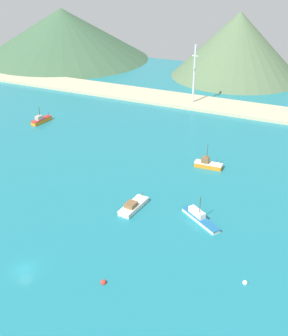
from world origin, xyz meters
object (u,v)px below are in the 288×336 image
object	(u,v)px
fishing_boat_2	(199,217)
fishing_boat_8	(41,120)
fishing_boat_9	(208,164)
buoy_1	(103,282)
fishing_boat_4	(133,206)
radio_tower	(194,75)
buoy_2	(245,283)

from	to	relation	value
fishing_boat_2	fishing_boat_8	bearing A→B (deg)	153.94
fishing_boat_9	buoy_1	bearing A→B (deg)	-93.29
fishing_boat_4	buoy_1	world-z (taller)	fishing_boat_4
fishing_boat_2	radio_tower	world-z (taller)	radio_tower
buoy_1	buoy_2	world-z (taller)	buoy_1
fishing_boat_8	fishing_boat_9	size ratio (longest dim) A/B	1.09
fishing_boat_4	radio_tower	world-z (taller)	radio_tower
fishing_boat_2	fishing_boat_4	xyz separation A→B (m)	(-15.11, -1.92, -0.08)
fishing_boat_8	buoy_2	size ratio (longest dim) A/B	9.13
fishing_boat_4	radio_tower	distance (m)	76.93
radio_tower	buoy_1	bearing A→B (deg)	-79.51
fishing_boat_8	fishing_boat_9	xyz separation A→B (m)	(61.97, -8.06, 0.01)
buoy_1	fishing_boat_8	bearing A→B (deg)	135.02
fishing_boat_8	buoy_1	world-z (taller)	fishing_boat_8
buoy_2	fishing_boat_9	bearing A→B (deg)	115.94
fishing_boat_4	buoy_2	world-z (taller)	fishing_boat_4
buoy_2	radio_tower	distance (m)	98.05
buoy_1	buoy_2	bearing A→B (deg)	25.13
fishing_boat_2	buoy_1	distance (m)	27.27
buoy_1	radio_tower	size ratio (longest dim) A/B	0.05
buoy_1	radio_tower	world-z (taller)	radio_tower
fishing_boat_8	radio_tower	world-z (taller)	radio_tower
buoy_1	fishing_boat_2	bearing A→B (deg)	70.66
buoy_2	radio_tower	bearing A→B (deg)	114.82
fishing_boat_9	fishing_boat_8	bearing A→B (deg)	172.59
fishing_boat_8	fishing_boat_9	distance (m)	62.50
radio_tower	fishing_boat_8	bearing A→B (deg)	-135.54
buoy_2	radio_tower	xyz separation A→B (m)	(-40.88, 88.39, 11.40)
fishing_boat_2	fishing_boat_8	size ratio (longest dim) A/B	1.24
fishing_boat_9	radio_tower	xyz separation A→B (m)	(-21.25, 48.03, 10.60)
fishing_boat_2	radio_tower	bearing A→B (deg)	110.47
fishing_boat_2	buoy_2	xyz separation A→B (m)	(13.53, -15.14, -0.64)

